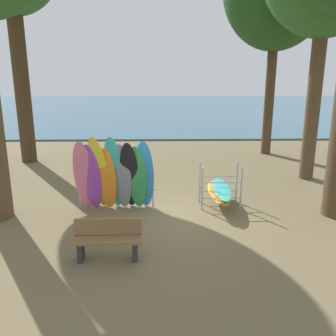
# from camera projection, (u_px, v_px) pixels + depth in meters

# --- Properties ---
(ground_plane) EXTENTS (80.00, 80.00, 0.00)m
(ground_plane) POSITION_uv_depth(u_px,v_px,m) (161.00, 217.00, 9.67)
(ground_plane) COLOR brown
(lake_water) EXTENTS (80.00, 36.00, 0.10)m
(lake_water) POSITION_uv_depth(u_px,v_px,m) (160.00, 108.00, 37.58)
(lake_water) COLOR #38607A
(lake_water) RESTS_ON ground
(leaning_board_pile) EXTENTS (2.26, 0.92, 2.20)m
(leaning_board_pile) POSITION_uv_depth(u_px,v_px,m) (114.00, 176.00, 9.84)
(leaning_board_pile) COLOR pink
(leaning_board_pile) RESTS_ON ground
(board_storage_rack) EXTENTS (1.15, 2.13, 1.25)m
(board_storage_rack) POSITION_uv_depth(u_px,v_px,m) (219.00, 190.00, 10.38)
(board_storage_rack) COLOR #9EA0A5
(board_storage_rack) RESTS_ON ground
(park_bench) EXTENTS (1.41, 0.43, 0.85)m
(park_bench) POSITION_uv_depth(u_px,v_px,m) (108.00, 239.00, 7.43)
(park_bench) COLOR #2D2D33
(park_bench) RESTS_ON ground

